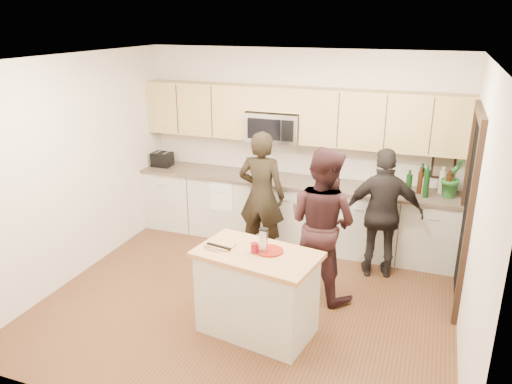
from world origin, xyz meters
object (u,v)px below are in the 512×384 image
(woman_center, at_px, (322,223))
(woman_right, at_px, (383,214))
(island, at_px, (257,292))
(toaster, at_px, (162,159))
(woman_left, at_px, (262,195))

(woman_center, relative_size, woman_right, 1.08)
(island, xyz_separation_m, toaster, (-2.34, 2.21, 0.59))
(island, xyz_separation_m, woman_left, (-0.54, 1.67, 0.41))
(toaster, relative_size, woman_left, 0.17)
(island, bearing_deg, woman_right, 67.90)
(island, height_order, toaster, toaster)
(woman_left, height_order, woman_center, woman_center)
(toaster, relative_size, woman_right, 0.18)
(island, height_order, woman_center, woman_center)
(woman_left, bearing_deg, toaster, -17.58)
(toaster, relative_size, woman_center, 0.16)
(island, bearing_deg, woman_center, 75.64)
(toaster, height_order, woman_center, woman_center)
(toaster, bearing_deg, woman_right, -9.11)
(toaster, distance_m, woman_left, 1.88)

